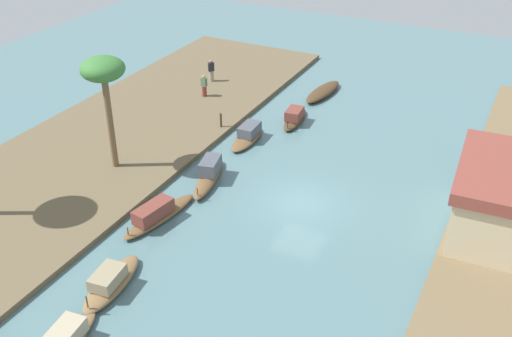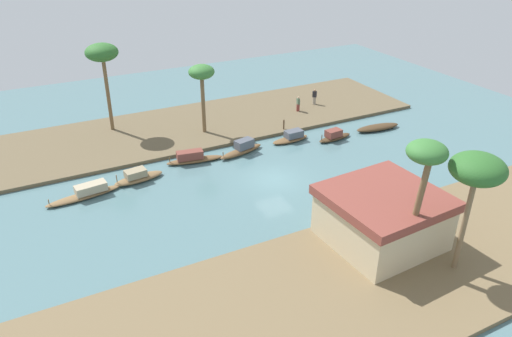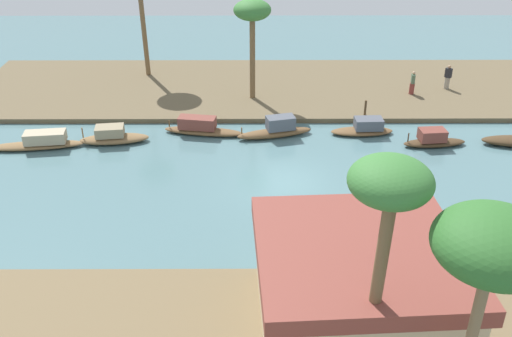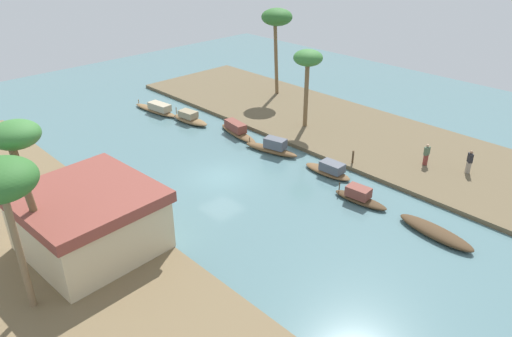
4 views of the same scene
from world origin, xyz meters
name	(u,v)px [view 2 (image 2 of 4)]	position (x,y,z in m)	size (l,w,h in m)	color
river_water	(274,179)	(0.00, 0.00, 0.00)	(66.71, 66.71, 0.00)	slate
riverbank_left	(212,122)	(0.00, -12.76, 0.15)	(41.19, 11.18, 0.30)	brown
riverbank_right	(382,274)	(0.00, 12.76, 0.15)	(41.19, 11.18, 0.30)	brown
sampan_foreground	(138,177)	(9.56, -4.56, 0.37)	(3.99, 1.69, 1.03)	brown
sampan_midstream	(242,149)	(0.25, -5.32, 0.45)	(4.52, 1.96, 1.23)	brown
sampan_upstream_small	(292,137)	(-4.90, -5.64, 0.37)	(3.68, 1.34, 0.98)	brown
sampan_open_hull	(334,136)	(-8.52, -4.09, 0.38)	(3.64, 1.33, 1.01)	#47331E
sampan_with_red_awning	(86,193)	(13.54, -3.89, 0.37)	(5.47, 1.66, 0.97)	brown
sampan_near_left_bank	(193,158)	(4.64, -5.67, 0.41)	(4.85, 1.73, 1.06)	brown
sampan_with_tall_canopy	(378,127)	(-13.60, -4.11, 0.25)	(4.69, 1.66, 0.51)	#47331E
person_on_near_bank	(314,97)	(-11.61, -12.22, 1.05)	(0.48, 0.48, 1.65)	gray
person_by_mooring	(298,105)	(-8.98, -11.24, 1.01)	(0.38, 0.45, 1.56)	brown
mooring_post	(284,124)	(-5.28, -7.77, 0.77)	(0.14, 0.14, 0.93)	#4C3823
palm_tree_left_near	(202,75)	(1.65, -10.59, 5.78)	(2.33, 2.33, 6.39)	brown
palm_tree_left_far	(102,55)	(9.22, -14.89, 7.47)	(2.88, 2.88, 8.18)	brown
palm_tree_right_tall	(425,161)	(-1.80, 12.74, 6.99)	(2.15, 2.15, 7.79)	brown
palm_tree_right_short	(477,171)	(-3.95, 14.28, 6.59)	(2.92, 2.92, 7.22)	#7F6647
riverside_building	(382,217)	(-1.81, 10.25, 2.01)	(6.94, 6.71, 3.36)	beige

